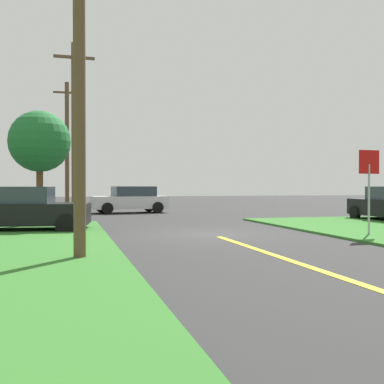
# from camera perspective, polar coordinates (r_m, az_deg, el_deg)

# --- Properties ---
(ground_plane) EXTENTS (120.00, 120.00, 0.00)m
(ground_plane) POSITION_cam_1_polar(r_m,az_deg,el_deg) (16.37, 2.17, -5.03)
(ground_plane) COLOR #303030
(lane_stripe_center) EXTENTS (0.20, 14.00, 0.01)m
(lane_stripe_center) POSITION_cam_1_polar(r_m,az_deg,el_deg) (9.09, 17.17, -9.67)
(lane_stripe_center) COLOR yellow
(lane_stripe_center) RESTS_ON ground
(stop_sign) EXTENTS (0.77, 0.08, 2.81)m
(stop_sign) POSITION_cam_1_polar(r_m,az_deg,el_deg) (16.50, 20.40, 1.87)
(stop_sign) COLOR #9EA0A8
(stop_sign) RESTS_ON ground
(parked_car_near_building) EXTENTS (4.57, 2.60, 1.62)m
(parked_car_near_building) POSITION_cam_1_polar(r_m,az_deg,el_deg) (18.15, -19.37, -1.96)
(parked_car_near_building) COLOR black
(parked_car_near_building) RESTS_ON ground
(car_approaching_junction) EXTENTS (4.71, 2.55, 1.62)m
(car_approaching_junction) POSITION_cam_1_polar(r_m,az_deg,el_deg) (29.45, -7.38, -0.91)
(car_approaching_junction) COLOR silver
(car_approaching_junction) RESTS_ON ground
(utility_pole_near) EXTENTS (1.77, 0.59, 8.74)m
(utility_pole_near) POSITION_cam_1_polar(r_m,az_deg,el_deg) (11.13, -13.33, 15.67)
(utility_pole_near) COLOR brown
(utility_pole_near) RESTS_ON ground
(utility_pole_mid) EXTENTS (1.80, 0.27, 8.05)m
(utility_pole_mid) POSITION_cam_1_polar(r_m,az_deg,el_deg) (22.17, -13.88, 7.24)
(utility_pole_mid) COLOR brown
(utility_pole_mid) RESTS_ON ground
(utility_pole_far) EXTENTS (1.80, 0.28, 8.64)m
(utility_pole_far) POSITION_cam_1_polar(r_m,az_deg,el_deg) (33.41, -14.71, 5.52)
(utility_pole_far) COLOR brown
(utility_pole_far) RESTS_ON ground
(oak_tree_left) EXTENTS (3.27, 3.27, 5.66)m
(oak_tree_left) POSITION_cam_1_polar(r_m,az_deg,el_deg) (26.84, -17.76, 5.73)
(oak_tree_left) COLOR brown
(oak_tree_left) RESTS_ON ground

